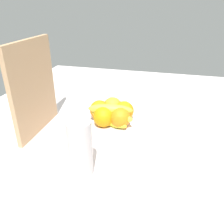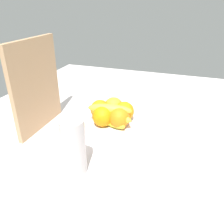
{
  "view_description": "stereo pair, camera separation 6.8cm",
  "coord_description": "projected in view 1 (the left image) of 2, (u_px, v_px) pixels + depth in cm",
  "views": [
    {
      "loc": [
        -75.99,
        -19.24,
        48.15
      ],
      "look_at": [
        1.15,
        0.72,
        8.57
      ],
      "focal_mm": 36.21,
      "sensor_mm": 36.0,
      "label": 1
    },
    {
      "loc": [
        -74.02,
        -25.72,
        48.15
      ],
      "look_at": [
        1.15,
        0.72,
        8.57
      ],
      "focal_mm": 36.21,
      "sensor_mm": 36.0,
      "label": 2
    }
  ],
  "objects": [
    {
      "name": "orange_center",
      "position": [
        103.0,
        117.0,
        0.85
      ],
      "size": [
        7.87,
        7.87,
        7.87
      ],
      "primitive_type": "sphere",
      "color": "orange",
      "rests_on": "fruit_bowl"
    },
    {
      "name": "orange_front_left",
      "position": [
        113.0,
        107.0,
        0.94
      ],
      "size": [
        7.87,
        7.87,
        7.87
      ],
      "primitive_type": "sphere",
      "color": "orange",
      "rests_on": "fruit_bowl"
    },
    {
      "name": "orange_front_right",
      "position": [
        100.0,
        110.0,
        0.91
      ],
      "size": [
        7.87,
        7.87,
        7.87
      ],
      "primitive_type": "sphere",
      "color": "orange",
      "rests_on": "fruit_bowl"
    },
    {
      "name": "orange_back_left",
      "position": [
        120.0,
        118.0,
        0.85
      ],
      "size": [
        7.87,
        7.87,
        7.87
      ],
      "primitive_type": "sphere",
      "color": "orange",
      "rests_on": "fruit_bowl"
    },
    {
      "name": "cutting_board",
      "position": [
        34.0,
        88.0,
        0.86
      ],
      "size": [
        28.01,
        2.02,
        36.0
      ],
      "primitive_type": "cube",
      "rotation": [
        0.0,
        0.0,
        0.01
      ],
      "color": "tan",
      "rests_on": "ground_plane"
    },
    {
      "name": "orange_back_right",
      "position": [
        124.0,
        111.0,
        0.9
      ],
      "size": [
        7.87,
        7.87,
        7.87
      ],
      "primitive_type": "sphere",
      "color": "orange",
      "rests_on": "fruit_bowl"
    },
    {
      "name": "thermos_tumbler",
      "position": [
        80.0,
        148.0,
        0.66
      ],
      "size": [
        7.36,
        7.36,
        17.94
      ],
      "primitive_type": "cylinder",
      "color": "#BBB3B2",
      "rests_on": "ground_plane"
    },
    {
      "name": "banana_bunch",
      "position": [
        110.0,
        115.0,
        0.86
      ],
      "size": [
        10.56,
        18.18,
        8.4
      ],
      "color": "yellow",
      "rests_on": "fruit_bowl"
    },
    {
      "name": "ground_plane",
      "position": [
        113.0,
        135.0,
        0.92
      ],
      "size": [
        180.0,
        140.0,
        3.0
      ],
      "primitive_type": "cube",
      "color": "silver"
    },
    {
      "name": "fruit_bowl",
      "position": [
        112.0,
        126.0,
        0.92
      ],
      "size": [
        22.09,
        22.09,
        4.57
      ],
      "primitive_type": "cylinder",
      "color": "white",
      "rests_on": "ground_plane"
    }
  ]
}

